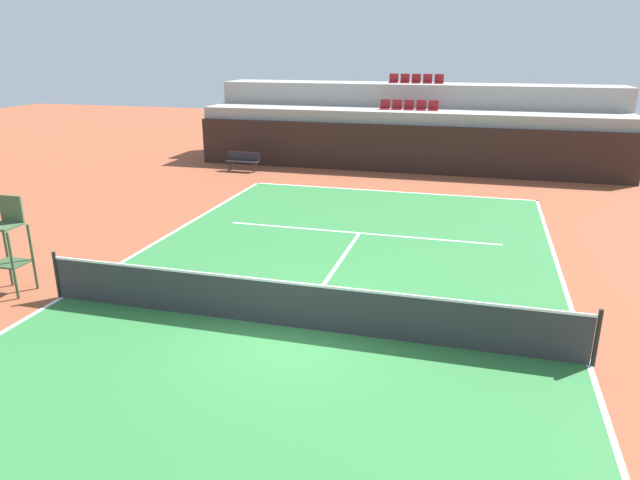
% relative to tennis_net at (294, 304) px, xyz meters
% --- Properties ---
extents(ground_plane, '(80.00, 80.00, 0.00)m').
position_rel_tennis_net_xyz_m(ground_plane, '(0.00, 0.00, -0.51)').
color(ground_plane, brown).
extents(court_surface, '(11.00, 24.00, 0.01)m').
position_rel_tennis_net_xyz_m(court_surface, '(0.00, 0.00, -0.50)').
color(court_surface, '#2D7238').
rests_on(court_surface, ground_plane).
extents(baseline_far, '(11.00, 0.10, 0.00)m').
position_rel_tennis_net_xyz_m(baseline_far, '(0.00, 11.95, -0.50)').
color(baseline_far, white).
rests_on(baseline_far, court_surface).
extents(sideline_left, '(0.10, 24.00, 0.00)m').
position_rel_tennis_net_xyz_m(sideline_left, '(-5.45, 0.00, -0.50)').
color(sideline_left, white).
rests_on(sideline_left, court_surface).
extents(sideline_right, '(0.10, 24.00, 0.00)m').
position_rel_tennis_net_xyz_m(sideline_right, '(5.45, 0.00, -0.50)').
color(sideline_right, white).
rests_on(sideline_right, court_surface).
extents(service_line_far, '(8.26, 0.10, 0.00)m').
position_rel_tennis_net_xyz_m(service_line_far, '(0.00, 6.40, -0.50)').
color(service_line_far, white).
rests_on(service_line_far, court_surface).
extents(centre_service_line, '(0.10, 6.40, 0.00)m').
position_rel_tennis_net_xyz_m(centre_service_line, '(0.00, 3.20, -0.50)').
color(centre_service_line, white).
rests_on(centre_service_line, court_surface).
extents(back_wall, '(19.23, 0.30, 2.09)m').
position_rel_tennis_net_xyz_m(back_wall, '(0.00, 15.71, 0.53)').
color(back_wall, black).
rests_on(back_wall, ground_plane).
extents(stands_tier_lower, '(19.23, 2.40, 2.62)m').
position_rel_tennis_net_xyz_m(stands_tier_lower, '(0.00, 17.06, 0.80)').
color(stands_tier_lower, '#9E9E99').
rests_on(stands_tier_lower, ground_plane).
extents(stands_tier_upper, '(19.23, 2.40, 3.67)m').
position_rel_tennis_net_xyz_m(stands_tier_upper, '(0.00, 19.46, 1.33)').
color(stands_tier_upper, '#9E9E99').
rests_on(stands_tier_upper, ground_plane).
extents(seating_row_lower, '(2.65, 0.44, 0.44)m').
position_rel_tennis_net_xyz_m(seating_row_lower, '(-0.00, 17.16, 2.24)').
color(seating_row_lower, maroon).
rests_on(seating_row_lower, stands_tier_lower).
extents(seating_row_upper, '(2.65, 0.44, 0.44)m').
position_rel_tennis_net_xyz_m(seating_row_upper, '(-0.00, 19.56, 3.28)').
color(seating_row_upper, maroon).
rests_on(seating_row_upper, stands_tier_upper).
extents(tennis_net, '(11.08, 0.08, 1.07)m').
position_rel_tennis_net_xyz_m(tennis_net, '(0.00, 0.00, 0.00)').
color(tennis_net, black).
rests_on(tennis_net, court_surface).
extents(umpire_chair, '(0.76, 0.66, 2.20)m').
position_rel_tennis_net_xyz_m(umpire_chair, '(-6.70, 0.06, 0.68)').
color(umpire_chair, '#334C2D').
rests_on(umpire_chair, ground_plane).
extents(player_bench, '(1.50, 0.40, 0.85)m').
position_rel_tennis_net_xyz_m(player_bench, '(-6.99, 14.16, -0.00)').
color(player_bench, '#232328').
rests_on(player_bench, ground_plane).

